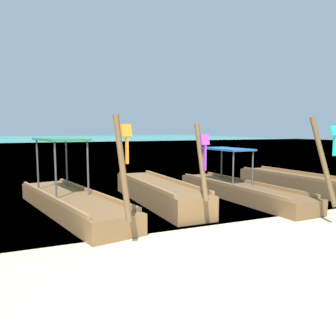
{
  "coord_description": "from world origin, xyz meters",
  "views": [
    {
      "loc": [
        -3.96,
        -4.38,
        2.28
      ],
      "look_at": [
        0.0,
        4.44,
        1.19
      ],
      "focal_mm": 36.42,
      "sensor_mm": 36.0,
      "label": 1
    }
  ],
  "objects_px": {
    "longtail_boat_turquoise_ribbon": "(240,190)",
    "longtail_boat_green_ribbon": "(297,182)",
    "longtail_boat_violet_ribbon": "(158,193)",
    "longtail_boat_orange_ribbon": "(71,201)"
  },
  "relations": [
    {
      "from": "longtail_boat_violet_ribbon",
      "to": "longtail_boat_orange_ribbon",
      "type": "bearing_deg",
      "value": -176.6
    },
    {
      "from": "longtail_boat_violet_ribbon",
      "to": "longtail_boat_green_ribbon",
      "type": "xyz_separation_m",
      "value": [
        5.6,
        -0.05,
        -0.03
      ]
    },
    {
      "from": "longtail_boat_turquoise_ribbon",
      "to": "longtail_boat_green_ribbon",
      "type": "xyz_separation_m",
      "value": [
        2.84,
        0.36,
        0.01
      ]
    },
    {
      "from": "longtail_boat_violet_ribbon",
      "to": "longtail_boat_turquoise_ribbon",
      "type": "distance_m",
      "value": 2.79
    },
    {
      "from": "longtail_boat_orange_ribbon",
      "to": "longtail_boat_turquoise_ribbon",
      "type": "relative_size",
      "value": 0.95
    },
    {
      "from": "longtail_boat_violet_ribbon",
      "to": "longtail_boat_turquoise_ribbon",
      "type": "bearing_deg",
      "value": -8.47
    },
    {
      "from": "longtail_boat_turquoise_ribbon",
      "to": "longtail_boat_violet_ribbon",
      "type": "bearing_deg",
      "value": 171.53
    },
    {
      "from": "longtail_boat_orange_ribbon",
      "to": "longtail_boat_turquoise_ribbon",
      "type": "bearing_deg",
      "value": -2.69
    },
    {
      "from": "longtail_boat_orange_ribbon",
      "to": "longtail_boat_green_ribbon",
      "type": "relative_size",
      "value": 1.1
    },
    {
      "from": "longtail_boat_orange_ribbon",
      "to": "longtail_boat_green_ribbon",
      "type": "height_order",
      "value": "longtail_boat_green_ribbon"
    }
  ]
}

